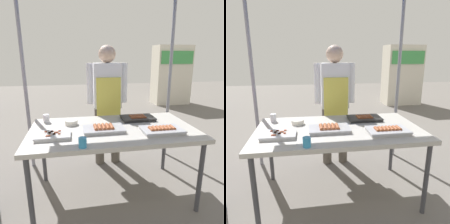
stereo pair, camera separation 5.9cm
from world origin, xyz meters
The scene contains 11 objects.
ground_plane centered at (0.00, 0.00, 0.00)m, with size 18.00×18.00×0.00m, color #66605B.
stall_table centered at (0.00, 0.00, 0.70)m, with size 1.60×0.90×0.75m.
tray_grilled_sausages centered at (0.43, -0.19, 0.77)m, with size 0.38×0.25×0.05m.
tray_meat_skewers centered at (-0.56, -0.14, 0.77)m, with size 0.30×0.22×0.04m.
tray_pork_links centered at (0.32, 0.23, 0.77)m, with size 0.36×0.24×0.05m.
tray_spring_rolls centered at (-0.10, -0.06, 0.77)m, with size 0.39×0.24×0.05m.
condiment_bowl centered at (-0.40, 0.18, 0.77)m, with size 0.13×0.13×0.05m, color silver.
drink_cup_near_edge centered at (-0.31, -0.40, 0.79)m, with size 0.06×0.06×0.08m, color #338CBF.
drink_cup_by_wok centered at (-0.66, 0.31, 0.79)m, with size 0.06×0.06×0.08m, color white.
vendor_woman centered at (0.06, 0.70, 0.92)m, with size 0.52×0.23×1.57m.
neighbor_stall_left centered at (2.57, 4.08, 0.88)m, with size 1.07×0.66×1.75m.
Camera 2 is at (-0.30, -1.90, 1.43)m, focal length 33.20 mm.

